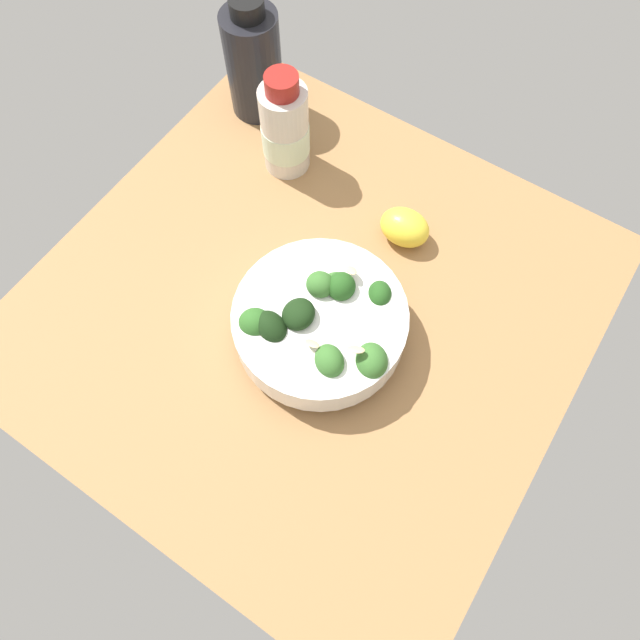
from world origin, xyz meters
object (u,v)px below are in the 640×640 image
lemon_wedge (405,227)px  bottle_short (285,129)px  bowl_of_broccoli (320,322)px  bottle_tall (254,62)px

lemon_wedge → bottle_short: 18.80cm
bowl_of_broccoli → bottle_short: bearing=133.2°
bottle_short → bottle_tall: bearing=146.3°
bowl_of_broccoli → bottle_short: 25.20cm
lemon_wedge → bottle_tall: bottle_tall is taller
bowl_of_broccoli → lemon_wedge: (1.14, 16.45, -1.50)cm
bottle_tall → bottle_short: (8.92, -5.95, -1.34)cm
bottle_short → lemon_wedge: bearing=-5.7°
bottle_short → bowl_of_broccoli: bearing=-46.8°
bottle_tall → bottle_short: bottle_tall is taller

